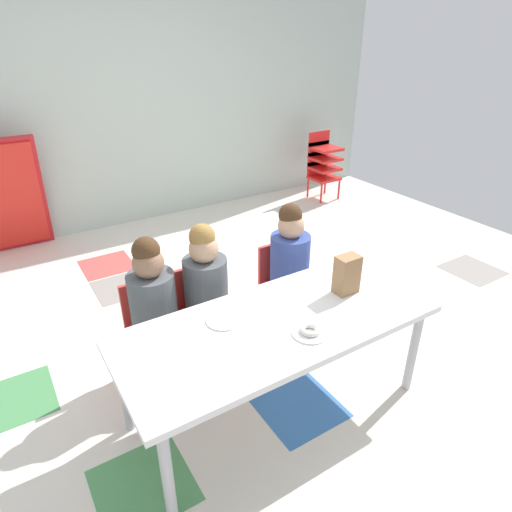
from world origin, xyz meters
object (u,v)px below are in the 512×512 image
at_px(paper_bag_brown, 347,274).
at_px(donut_powdered_on_plate, 310,330).
at_px(seated_child_near_camera, 152,298).
at_px(seated_child_far_right, 289,257).
at_px(kid_chair_red_stack, 323,161).
at_px(craft_table, 278,329).
at_px(paper_plate_center_table, 224,320).
at_px(paper_plate_near_edge, 310,333).
at_px(seated_child_middle_seat, 205,282).

relative_size(paper_bag_brown, donut_powdered_on_plate, 2.22).
height_order(seated_child_near_camera, seated_child_far_right, same).
height_order(seated_child_far_right, kid_chair_red_stack, seated_child_far_right).
height_order(craft_table, donut_powdered_on_plate, donut_powdered_on_plate).
relative_size(craft_table, paper_plate_center_table, 9.05).
xyz_separation_m(kid_chair_red_stack, paper_plate_near_edge, (-2.37, -2.73, 0.13)).
bearing_deg(paper_plate_near_edge, kid_chair_red_stack, 49.04).
bearing_deg(craft_table, kid_chair_red_stack, 46.40).
relative_size(seated_child_near_camera, paper_plate_center_table, 5.10).
bearing_deg(paper_plate_near_edge, seated_child_far_right, 60.73).
xyz_separation_m(seated_child_middle_seat, kid_chair_red_stack, (2.56, 1.98, -0.10)).
relative_size(seated_child_near_camera, donut_powdered_on_plate, 9.27).
height_order(paper_bag_brown, paper_plate_center_table, paper_bag_brown).
bearing_deg(paper_bag_brown, seated_child_near_camera, 149.33).
relative_size(craft_table, seated_child_middle_seat, 1.78).
distance_m(seated_child_middle_seat, paper_plate_center_table, 0.45).
distance_m(craft_table, paper_plate_near_edge, 0.19).
distance_m(kid_chair_red_stack, paper_plate_center_table, 3.60).
bearing_deg(paper_bag_brown, paper_plate_near_edge, -154.14).
bearing_deg(seated_child_far_right, paper_plate_near_edge, -119.27).
distance_m(seated_child_near_camera, paper_bag_brown, 1.08).
bearing_deg(seated_child_near_camera, paper_bag_brown, -30.67).
relative_size(seated_child_far_right, donut_powdered_on_plate, 9.27).
distance_m(seated_child_middle_seat, paper_bag_brown, 0.82).
xyz_separation_m(seated_child_near_camera, paper_plate_center_table, (0.22, -0.43, 0.03)).
bearing_deg(donut_powdered_on_plate, seated_child_middle_seat, 104.72).
relative_size(craft_table, donut_powdered_on_plate, 16.46).
bearing_deg(craft_table, paper_plate_near_edge, -66.20).
distance_m(craft_table, paper_bag_brown, 0.50).
bearing_deg(paper_plate_center_table, paper_plate_near_edge, -45.77).
height_order(seated_child_middle_seat, seated_child_far_right, same).
xyz_separation_m(paper_bag_brown, paper_plate_near_edge, (-0.40, -0.19, -0.11)).
distance_m(paper_bag_brown, paper_plate_near_edge, 0.46).
bearing_deg(paper_bag_brown, craft_table, -176.40).
bearing_deg(kid_chair_red_stack, craft_table, -133.60).
distance_m(craft_table, donut_powdered_on_plate, 0.19).
height_order(paper_plate_center_table, donut_powdered_on_plate, donut_powdered_on_plate).
bearing_deg(kid_chair_red_stack, donut_powdered_on_plate, -130.96).
bearing_deg(seated_child_far_right, seated_child_near_camera, 180.00).
relative_size(seated_child_far_right, paper_plate_near_edge, 5.10).
bearing_deg(seated_child_near_camera, kid_chair_red_stack, 34.49).
distance_m(kid_chair_red_stack, paper_plate_near_edge, 3.61).
relative_size(paper_plate_near_edge, paper_plate_center_table, 1.00).
distance_m(seated_child_middle_seat, seated_child_far_right, 0.61).
xyz_separation_m(seated_child_near_camera, seated_child_middle_seat, (0.33, 0.00, 0.00)).
distance_m(craft_table, kid_chair_red_stack, 3.54).
xyz_separation_m(paper_plate_near_edge, paper_plate_center_table, (-0.30, 0.31, 0.00)).
relative_size(kid_chair_red_stack, paper_plate_near_edge, 4.44).
bearing_deg(paper_plate_near_edge, paper_plate_center_table, 134.23).
bearing_deg(seated_child_middle_seat, donut_powdered_on_plate, -75.28).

